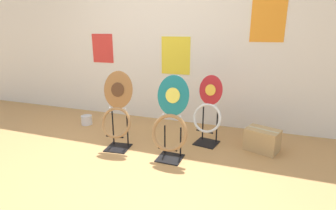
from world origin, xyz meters
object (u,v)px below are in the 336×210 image
toilet_seat_display_teal_sax (171,122)px  paint_can (87,120)px  toilet_seat_display_crimson_swirl (208,113)px  toilet_seat_display_woodgrain (117,111)px  storage_box (262,140)px

toilet_seat_display_teal_sax → paint_can: (-1.60, 0.62, -0.36)m
toilet_seat_display_teal_sax → toilet_seat_display_crimson_swirl: toilet_seat_display_teal_sax is taller
toilet_seat_display_woodgrain → paint_can: bearing=147.7°
toilet_seat_display_teal_sax → toilet_seat_display_crimson_swirl: 0.63m
toilet_seat_display_woodgrain → toilet_seat_display_crimson_swirl: toilet_seat_display_woodgrain is taller
toilet_seat_display_teal_sax → toilet_seat_display_woodgrain: toilet_seat_display_woodgrain is taller
toilet_seat_display_teal_sax → storage_box: bearing=29.5°
toilet_seat_display_woodgrain → storage_box: size_ratio=2.15×
toilet_seat_display_crimson_swirl → storage_box: bearing=1.2°
storage_box → toilet_seat_display_woodgrain: bearing=-163.3°
toilet_seat_display_woodgrain → storage_box: 1.80m
toilet_seat_display_teal_sax → toilet_seat_display_crimson_swirl: bearing=60.1°
toilet_seat_display_woodgrain → toilet_seat_display_crimson_swirl: bearing=25.8°
paint_can → toilet_seat_display_crimson_swirl: bearing=-2.1°
toilet_seat_display_woodgrain → paint_can: (-0.90, 0.57, -0.40)m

